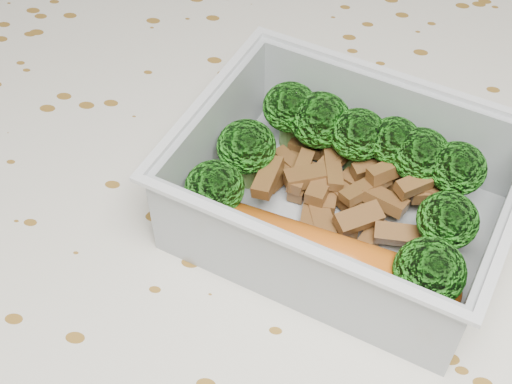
# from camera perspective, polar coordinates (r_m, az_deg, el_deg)

# --- Properties ---
(dining_table) EXTENTS (1.40, 0.90, 0.75)m
(dining_table) POSITION_cam_1_polar(r_m,az_deg,el_deg) (0.45, 0.15, -9.61)
(dining_table) COLOR brown
(dining_table) RESTS_ON ground
(tablecloth) EXTENTS (1.46, 0.96, 0.19)m
(tablecloth) POSITION_cam_1_polar(r_m,az_deg,el_deg) (0.41, 0.16, -6.02)
(tablecloth) COLOR silver
(tablecloth) RESTS_ON dining_table
(lunch_container) EXTENTS (0.20, 0.17, 0.06)m
(lunch_container) POSITION_cam_1_polar(r_m,az_deg,el_deg) (0.37, 6.92, -0.61)
(lunch_container) COLOR silver
(lunch_container) RESTS_ON tablecloth
(broccoli_florets) EXTENTS (0.15, 0.13, 0.04)m
(broccoli_florets) POSITION_cam_1_polar(r_m,az_deg,el_deg) (0.37, 7.93, 2.11)
(broccoli_florets) COLOR #608C3F
(broccoli_florets) RESTS_ON lunch_container
(meat_pile) EXTENTS (0.11, 0.08, 0.03)m
(meat_pile) POSITION_cam_1_polar(r_m,az_deg,el_deg) (0.38, 7.05, 0.32)
(meat_pile) COLOR brown
(meat_pile) RESTS_ON lunch_container
(sausage) EXTENTS (0.14, 0.05, 0.02)m
(sausage) POSITION_cam_1_polar(r_m,az_deg,el_deg) (0.35, 5.21, -4.99)
(sausage) COLOR #C05613
(sausage) RESTS_ON lunch_container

